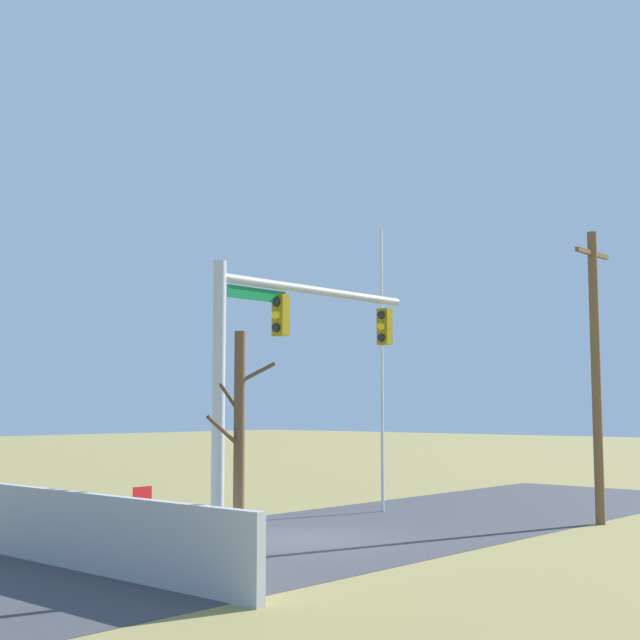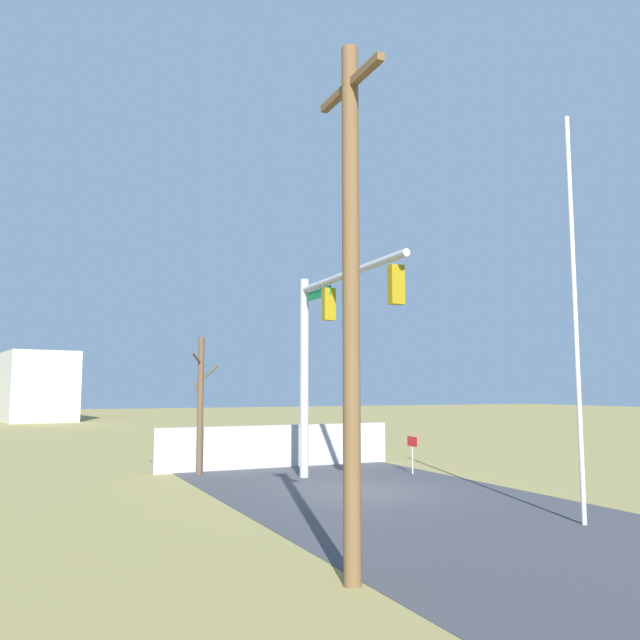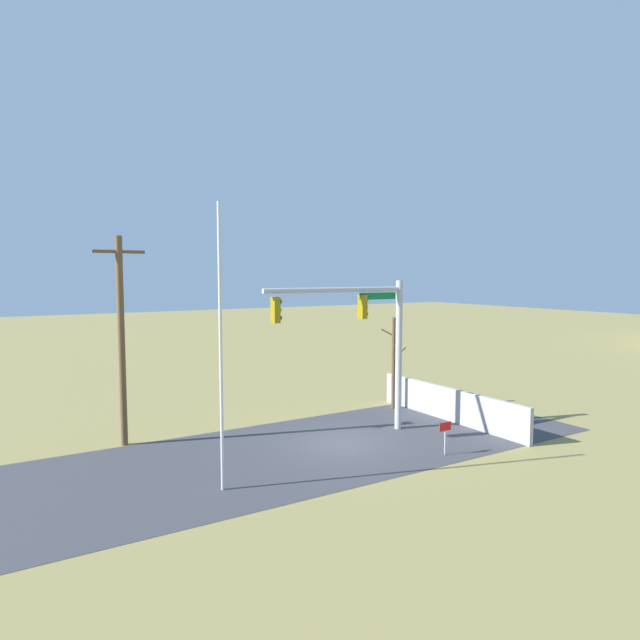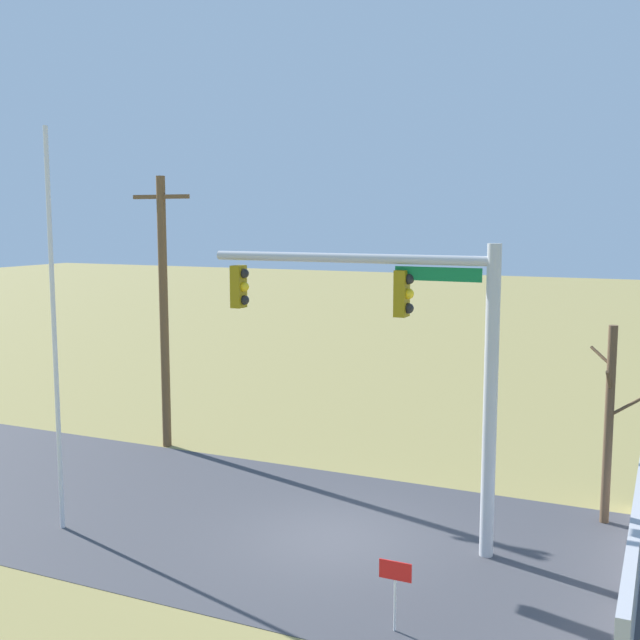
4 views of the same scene
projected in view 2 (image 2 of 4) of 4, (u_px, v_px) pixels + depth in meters
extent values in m
plane|color=olive|center=(364.00, 491.00, 17.36)|extent=(160.00, 160.00, 0.00)
cube|color=#3D3D42|center=(453.00, 518.00, 13.75)|extent=(28.00, 8.00, 0.01)
cube|color=#B7B5AD|center=(292.00, 474.00, 20.93)|extent=(6.00, 6.00, 0.01)
cube|color=#A8A8AD|center=(278.00, 446.00, 22.72)|extent=(0.20, 8.77, 1.49)
cylinder|color=#B2B5BA|center=(304.00, 377.00, 20.37)|extent=(0.28, 0.28, 6.34)
cylinder|color=#B2B5BA|center=(347.00, 274.00, 17.83)|extent=(6.28, 0.29, 0.20)
cube|color=#0F7238|center=(319.00, 294.00, 19.62)|extent=(1.80, 0.05, 0.28)
cube|color=#937A0F|center=(329.00, 304.00, 18.89)|extent=(0.24, 0.36, 0.96)
sphere|color=black|center=(327.00, 295.00, 19.06)|extent=(0.22, 0.22, 0.22)
sphere|color=yellow|center=(327.00, 305.00, 19.03)|extent=(0.22, 0.22, 0.22)
sphere|color=black|center=(327.00, 315.00, 18.99)|extent=(0.22, 0.22, 0.22)
cube|color=#937A0F|center=(396.00, 285.00, 15.36)|extent=(0.24, 0.36, 0.96)
sphere|color=black|center=(393.00, 274.00, 15.53)|extent=(0.22, 0.22, 0.22)
sphere|color=yellow|center=(393.00, 286.00, 15.49)|extent=(0.22, 0.22, 0.22)
sphere|color=black|center=(393.00, 298.00, 15.46)|extent=(0.22, 0.22, 0.22)
cylinder|color=silver|center=(575.00, 314.00, 13.50)|extent=(0.10, 0.10, 8.73)
cylinder|color=brown|center=(351.00, 305.00, 9.43)|extent=(0.26, 0.26, 8.04)
cube|color=brown|center=(350.00, 85.00, 9.80)|extent=(1.90, 0.12, 0.12)
cylinder|color=brown|center=(200.00, 405.00, 20.93)|extent=(0.20, 0.20, 4.50)
cylinder|color=brown|center=(198.00, 391.00, 21.31)|extent=(0.78, 0.07, 0.57)
cylinder|color=brown|center=(197.00, 359.00, 20.80)|extent=(0.54, 0.47, 0.39)
cylinder|color=brown|center=(209.00, 373.00, 21.14)|extent=(0.12, 0.61, 0.55)
cylinder|color=silver|center=(413.00, 460.00, 20.90)|extent=(0.04, 0.04, 0.90)
cube|color=red|center=(412.00, 441.00, 20.96)|extent=(0.56, 0.02, 0.32)
cube|color=beige|center=(34.00, 387.00, 57.13)|extent=(11.94, 7.22, 6.03)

